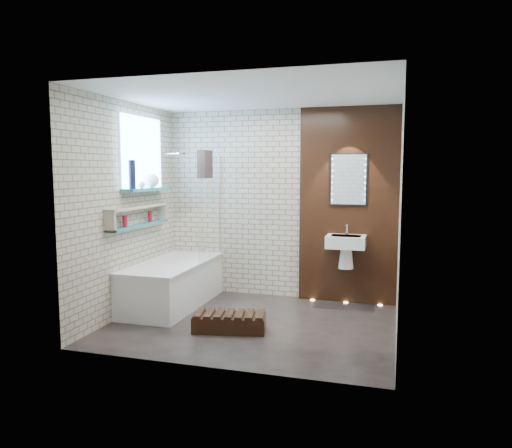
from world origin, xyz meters
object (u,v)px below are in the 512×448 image
(bath_screen, at_px, (210,207))
(walnut_step, at_px, (230,323))
(led_mirror, at_px, (349,180))
(washbasin, at_px, (346,246))
(bathtub, at_px, (173,284))

(bath_screen, relative_size, walnut_step, 1.76)
(led_mirror, distance_m, walnut_step, 2.46)
(led_mirror, bearing_deg, washbasin, -90.00)
(walnut_step, bearing_deg, bathtub, 144.47)
(bath_screen, distance_m, washbasin, 1.89)
(washbasin, bearing_deg, bathtub, -163.99)
(washbasin, bearing_deg, bath_screen, -174.22)
(washbasin, xyz_separation_m, walnut_step, (-1.12, -1.37, -0.70))
(walnut_step, bearing_deg, washbasin, 50.71)
(bathtub, height_order, led_mirror, led_mirror)
(bathtub, relative_size, washbasin, 3.00)
(bathtub, bearing_deg, bath_screen, 51.10)
(bathtub, distance_m, washbasin, 2.32)
(bath_screen, height_order, walnut_step, bath_screen)
(washbasin, bearing_deg, walnut_step, -129.29)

